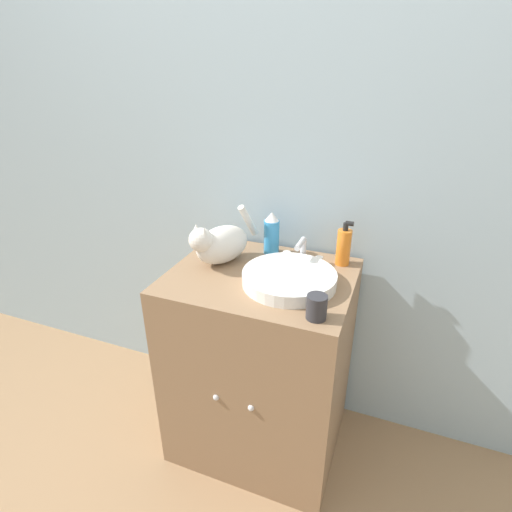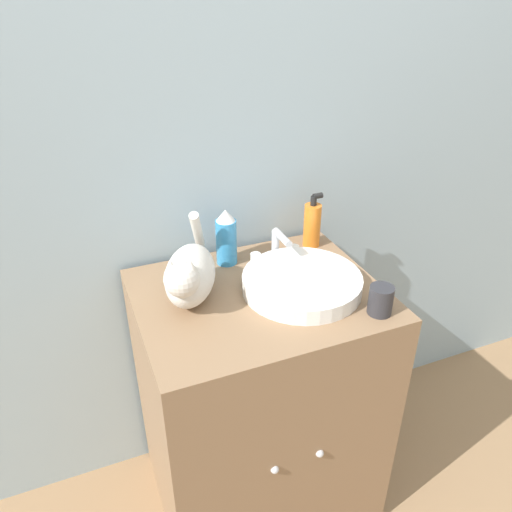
{
  "view_description": "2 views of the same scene",
  "coord_description": "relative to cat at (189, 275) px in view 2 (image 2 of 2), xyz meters",
  "views": [
    {
      "loc": [
        0.46,
        -0.96,
        1.56
      ],
      "look_at": [
        0.0,
        0.22,
        0.95
      ],
      "focal_mm": 28.0,
      "sensor_mm": 36.0,
      "label": 1
    },
    {
      "loc": [
        -0.45,
        -0.8,
        1.64
      ],
      "look_at": [
        -0.02,
        0.26,
        0.98
      ],
      "focal_mm": 35.0,
      "sensor_mm": 36.0,
      "label": 2
    }
  ],
  "objects": [
    {
      "name": "cat",
      "position": [
        0.0,
        0.0,
        0.0
      ],
      "size": [
        0.22,
        0.33,
        0.21
      ],
      "rotation": [
        0.0,
        0.0,
        -2.02
      ],
      "color": "silver",
      "rests_on": "vanity_cabinet"
    },
    {
      "name": "wall_back",
      "position": [
        0.19,
        0.28,
        0.32
      ],
      "size": [
        6.0,
        0.05,
        2.5
      ],
      "color": "#9EB7C6",
      "rests_on": "ground_plane"
    },
    {
      "name": "vanity_cabinet",
      "position": [
        0.19,
        -0.04,
        -0.51
      ],
      "size": [
        0.69,
        0.57,
        0.85
      ],
      "color": "#8C6B4C",
      "rests_on": "ground_plane"
    },
    {
      "name": "faucet",
      "position": [
        0.31,
        0.11,
        -0.03
      ],
      "size": [
        0.16,
        0.11,
        0.11
      ],
      "color": "silver",
      "rests_on": "vanity_cabinet"
    },
    {
      "name": "cup",
      "position": [
        0.45,
        -0.24,
        -0.04
      ],
      "size": [
        0.06,
        0.06,
        0.08
      ],
      "color": "#2D2D33",
      "rests_on": "vanity_cabinet"
    },
    {
      "name": "sink_basin",
      "position": [
        0.31,
        -0.07,
        -0.06
      ],
      "size": [
        0.34,
        0.34,
        0.05
      ],
      "color": "white",
      "rests_on": "vanity_cabinet"
    },
    {
      "name": "spray_bottle",
      "position": [
        0.16,
        0.16,
        0.0
      ],
      "size": [
        0.06,
        0.06,
        0.18
      ],
      "color": "#338CCC",
      "rests_on": "vanity_cabinet"
    },
    {
      "name": "soap_bottle",
      "position": [
        0.46,
        0.16,
        -0.01
      ],
      "size": [
        0.06,
        0.06,
        0.18
      ],
      "color": "orange",
      "rests_on": "vanity_cabinet"
    }
  ]
}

